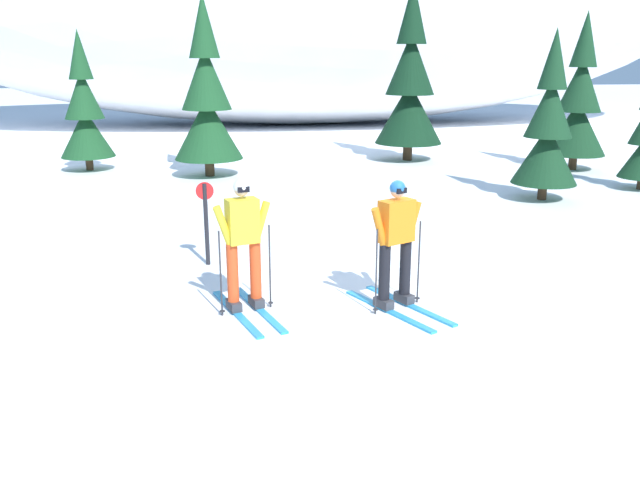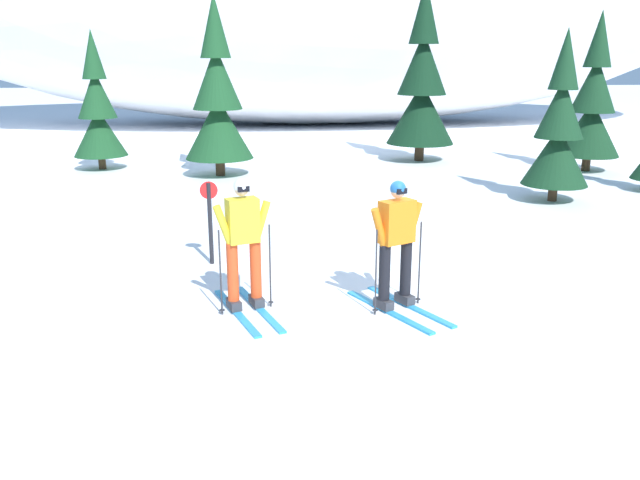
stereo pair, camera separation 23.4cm
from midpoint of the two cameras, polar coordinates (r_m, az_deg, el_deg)
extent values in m
plane|color=white|center=(9.68, 5.22, -4.02)|extent=(120.00, 120.00, 0.00)
cube|color=#2893CC|center=(8.81, -6.07, -5.99)|extent=(0.66, 1.69, 0.03)
cube|color=#2893CC|center=(8.72, -8.03, -6.31)|extent=(0.66, 1.69, 0.03)
cube|color=#38383D|center=(8.87, -6.31, -5.32)|extent=(0.22, 0.31, 0.12)
cube|color=#38383D|center=(8.78, -8.26, -5.63)|extent=(0.22, 0.31, 0.12)
cylinder|color=#DB471E|center=(8.72, -6.40, -2.56)|extent=(0.15, 0.15, 0.78)
cylinder|color=#DB471E|center=(8.63, -8.38, -2.84)|extent=(0.15, 0.15, 0.78)
cube|color=yellow|center=(8.48, -7.54, 1.66)|extent=(0.46, 0.36, 0.58)
cylinder|color=yellow|center=(8.57, -5.95, 1.48)|extent=(0.29, 0.18, 0.58)
cylinder|color=yellow|center=(8.42, -9.14, 1.10)|extent=(0.29, 0.18, 0.58)
sphere|color=beige|center=(8.39, -7.65, 4.40)|extent=(0.19, 0.19, 0.19)
sphere|color=white|center=(8.38, -7.65, 4.60)|extent=(0.21, 0.21, 0.21)
cube|color=black|center=(8.31, -7.47, 4.37)|extent=(0.15, 0.08, 0.07)
cylinder|color=#2D2D33|center=(8.72, -5.15, -2.32)|extent=(0.02, 0.02, 1.14)
cylinder|color=#2D2D33|center=(8.89, -5.07, -5.46)|extent=(0.07, 0.07, 0.01)
cylinder|color=#2D2D33|center=(8.51, -9.42, -2.93)|extent=(0.02, 0.02, 1.14)
cylinder|color=#2D2D33|center=(8.69, -9.27, -6.12)|extent=(0.07, 0.07, 0.01)
cube|color=#2893CC|center=(8.97, 6.98, -5.62)|extent=(0.88, 1.58, 0.03)
cube|color=#2893CC|center=(8.75, 5.18, -6.14)|extent=(0.88, 1.58, 0.03)
cube|color=#38383D|center=(9.01, 6.58, -4.99)|extent=(0.25, 0.31, 0.12)
cube|color=#38383D|center=(8.79, 4.78, -5.48)|extent=(0.25, 0.31, 0.12)
cylinder|color=black|center=(8.87, 6.67, -2.34)|extent=(0.15, 0.15, 0.76)
cylinder|color=black|center=(8.64, 4.85, -2.77)|extent=(0.15, 0.15, 0.76)
cube|color=orange|center=(8.57, 5.89, 1.64)|extent=(0.52, 0.42, 0.56)
cylinder|color=orange|center=(8.76, 7.27, 1.50)|extent=(0.29, 0.21, 0.58)
cylinder|color=orange|center=(8.41, 4.43, 0.97)|extent=(0.29, 0.21, 0.58)
sphere|color=beige|center=(8.48, 5.97, 4.30)|extent=(0.19, 0.19, 0.19)
sphere|color=#2366B2|center=(8.47, 5.97, 4.50)|extent=(0.21, 0.21, 0.21)
cube|color=black|center=(8.42, 6.33, 4.27)|extent=(0.15, 0.10, 0.07)
cylinder|color=#2D2D33|center=(8.93, 7.84, -1.94)|extent=(0.02, 0.02, 1.15)
cylinder|color=#2D2D33|center=(9.10, 7.71, -5.03)|extent=(0.07, 0.07, 0.01)
cylinder|color=#2D2D33|center=(8.47, 4.13, -2.82)|extent=(0.02, 0.02, 1.15)
cylinder|color=#2D2D33|center=(8.65, 4.06, -6.05)|extent=(0.07, 0.07, 0.01)
cylinder|color=#47301E|center=(20.40, -19.73, 6.47)|extent=(0.21, 0.21, 0.53)
cone|color=#194723|center=(20.30, -19.94, 8.74)|extent=(1.53, 1.53, 1.37)
cone|color=#194723|center=(20.21, -20.24, 11.81)|extent=(1.10, 1.10, 1.37)
cone|color=#194723|center=(20.18, -20.55, 14.90)|extent=(0.67, 0.67, 1.37)
cylinder|color=#47301E|center=(18.57, -9.93, 6.50)|extent=(0.26, 0.26, 0.65)
cone|color=#194723|center=(18.43, -10.08, 9.56)|extent=(1.87, 1.87, 1.67)
cone|color=#194723|center=(18.34, -10.29, 13.72)|extent=(1.35, 1.35, 1.67)
cone|color=#194723|center=(18.34, -10.51, 17.90)|extent=(0.82, 0.82, 1.67)
cylinder|color=#47301E|center=(21.23, 7.31, 7.88)|extent=(0.29, 0.29, 0.74)
cone|color=black|center=(21.11, 7.42, 10.90)|extent=(2.10, 2.10, 1.88)
cone|color=black|center=(21.03, 7.57, 14.99)|extent=(1.51, 1.51, 1.88)
cone|color=black|center=(21.07, 7.72, 19.09)|extent=(0.93, 0.93, 1.88)
cylinder|color=#47301E|center=(16.12, 18.38, 4.27)|extent=(0.21, 0.21, 0.52)
cone|color=#14381E|center=(15.99, 18.63, 7.05)|extent=(1.49, 1.49, 1.33)
cone|color=#14381E|center=(15.87, 18.97, 10.84)|extent=(1.07, 1.07, 1.33)
cone|color=#14381E|center=(15.83, 19.32, 14.68)|extent=(0.65, 0.65, 1.33)
cylinder|color=#47301E|center=(20.67, 20.82, 6.57)|extent=(0.24, 0.24, 0.60)
cone|color=#14381E|center=(20.56, 21.08, 9.09)|extent=(1.72, 1.72, 1.54)
cone|color=#14381E|center=(20.47, 21.43, 12.51)|extent=(1.24, 1.24, 1.54)
cone|color=#14381E|center=(20.45, 21.79, 15.95)|extent=(0.76, 0.76, 1.54)
cylinder|color=black|center=(10.61, -10.47, 1.32)|extent=(0.07, 0.07, 1.33)
cylinder|color=red|center=(10.49, -10.62, 4.21)|extent=(0.28, 0.02, 0.28)
camera|label=1|loc=(0.12, -90.79, -0.22)|focal=36.82mm
camera|label=2|loc=(0.12, 89.21, 0.22)|focal=36.82mm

